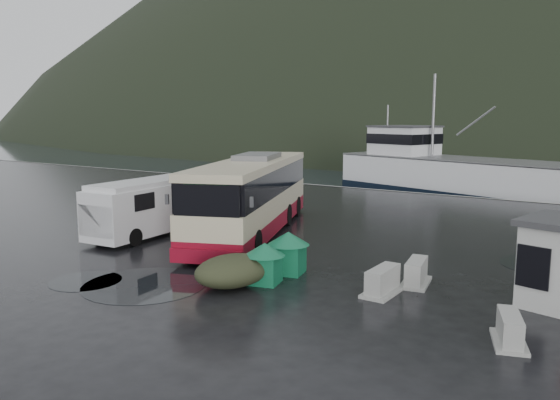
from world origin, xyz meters
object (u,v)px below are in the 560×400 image
Objects in this scene: dome_tent at (233,286)px; jersey_barrier_c at (382,294)px; jersey_barrier_a at (416,284)px; jersey_barrier_b at (509,344)px; white_van at (148,236)px; waste_bin_right at (265,283)px; waste_bin_left at (288,273)px; fishing_trawler at (461,181)px; coach_bus at (252,233)px.

jersey_barrier_c is (4.14, 1.85, 0.00)m from dome_tent.
jersey_barrier_b is (3.34, -3.18, 0.00)m from jersey_barrier_a.
white_van is at bearing 167.35° from jersey_barrier_b.
white_van is 15.95m from jersey_barrier_b.
jersey_barrier_c is (-0.50, -1.45, 0.00)m from jersey_barrier_a.
waste_bin_right is 0.52× the size of dome_tent.
waste_bin_left is 2.24m from dome_tent.
jersey_barrier_a is 4.61m from jersey_barrier_b.
jersey_barrier_c is 0.06× the size of fishing_trawler.
dome_tent is 0.10× the size of fishing_trawler.
white_van is at bearing 169.89° from waste_bin_left.
waste_bin_left is at bearing 164.54° from jersey_barrier_b.
dome_tent reaches higher than jersey_barrier_a.
jersey_barrier_a reaches higher than jersey_barrier_b.
white_van reaches higher than jersey_barrier_c.
dome_tent is 31.58m from fishing_trawler.
fishing_trawler is at bearing 94.15° from waste_bin_right.
jersey_barrier_a is 1.53m from jersey_barrier_c.
coach_bus is at bearing 129.17° from waste_bin_right.
white_van is 3.80× the size of jersey_barrier_a.
white_van is 0.24× the size of fishing_trawler.
dome_tent is at bearing -155.96° from jersey_barrier_c.
fishing_trawler is at bearing 106.94° from jersey_barrier_b.
jersey_barrier_a is (3.98, 1.16, 0.00)m from waste_bin_left.
fishing_trawler is at bearing 92.87° from dome_tent.
dome_tent is 7.99m from jersey_barrier_b.
white_van is 2.36× the size of dome_tent.
coach_bus reaches higher than dome_tent.
fishing_trawler is (2.54, 24.88, 0.00)m from coach_bus.
jersey_barrier_c is 30.23m from fishing_trawler.
jersey_barrier_b is 0.06× the size of fishing_trawler.
coach_bus is at bearing 149.81° from jersey_barrier_c.
white_van reaches higher than waste_bin_right.
dome_tent is at bearing -70.34° from fishing_trawler.
waste_bin_left is 3.48m from jersey_barrier_c.
dome_tent is (7.58, -3.61, 0.00)m from white_van.
jersey_barrier_c is (3.47, -0.29, 0.00)m from waste_bin_left.
waste_bin_right reaches higher than jersey_barrier_a.
waste_bin_left is at bearing -14.72° from white_van.
coach_bus reaches higher than waste_bin_right.
jersey_barrier_c is at bearing 24.04° from dome_tent.
fishing_trawler is (-2.23, 30.74, 0.00)m from waste_bin_right.
dome_tent is (-0.65, -0.80, 0.00)m from waste_bin_right.
fishing_trawler reaches higher than jersey_barrier_b.
coach_bus is at bearing 159.04° from jersey_barrier_a.
white_van is at bearing -160.06° from coach_bus.
waste_bin_left is 0.56× the size of dome_tent.
jersey_barrier_c is at bearing 155.71° from jersey_barrier_b.
fishing_trawler reaches higher than waste_bin_right.
fishing_trawler reaches higher than jersey_barrier_a.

